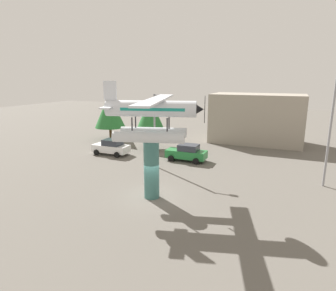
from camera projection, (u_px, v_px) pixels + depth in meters
ground_plane at (152, 197)px, 21.02m from camera, size 140.00×140.00×0.00m
display_pedestal at (151, 169)px, 20.52m from camera, size 1.10×1.10×4.30m
floatplane_monument at (153, 116)px, 19.63m from camera, size 7.19×10.31×4.00m
car_near_white at (111, 147)px, 32.48m from camera, size 4.20×2.02×1.76m
car_mid_green at (187, 153)px, 30.06m from camera, size 4.20×2.02×1.76m
streetlight_primary at (157, 125)px, 27.28m from camera, size 1.84×0.28×7.04m
streetlight_secondary at (334, 125)px, 21.99m from camera, size 1.84×0.28×8.71m
storefront_building at (257, 119)px, 38.18m from camera, size 11.71×6.01×6.43m
tree_west at (110, 111)px, 39.81m from camera, size 4.18×4.18×6.39m
tree_east at (150, 115)px, 34.61m from camera, size 3.56×3.56×6.19m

